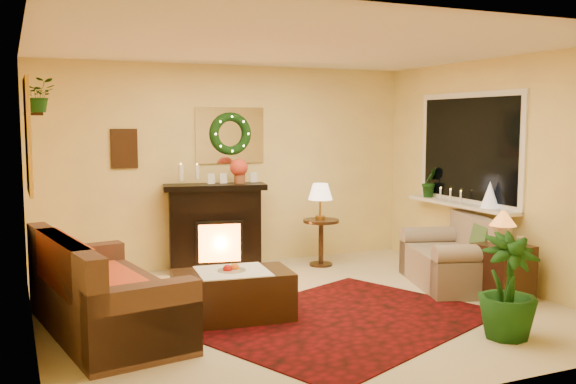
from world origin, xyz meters
name	(u,v)px	position (x,y,z in m)	size (l,w,h in m)	color
floor	(302,309)	(0.00, 0.00, 0.00)	(5.00, 5.00, 0.00)	beige
ceiling	(303,46)	(0.00, 0.00, 2.60)	(5.00, 5.00, 0.00)	white
wall_back	(230,166)	(0.00, 2.25, 1.30)	(5.00, 5.00, 0.00)	#EFD88C
wall_front	(444,209)	(0.00, -2.25, 1.30)	(5.00, 5.00, 0.00)	#EFD88C
wall_left	(29,191)	(-2.50, 0.00, 1.30)	(4.50, 4.50, 0.00)	#EFD88C
wall_right	(501,172)	(2.50, 0.00, 1.30)	(4.50, 4.50, 0.00)	#EFD88C
area_rug	(345,321)	(0.20, -0.52, 0.01)	(2.65, 1.99, 0.01)	#561F12
sofa	(106,285)	(-1.89, 0.07, 0.43)	(0.91, 2.06, 0.89)	#54321F
red_throw	(94,279)	(-1.97, 0.24, 0.46)	(0.78, 1.26, 0.02)	red
fireplace	(215,228)	(-0.30, 1.97, 0.55)	(1.12, 0.36, 1.03)	black
poinsettia	(239,168)	(0.02, 1.94, 1.30)	(0.22, 0.22, 0.22)	red
mantel_candle_a	(181,173)	(-0.73, 1.93, 1.26)	(0.06, 0.06, 0.19)	white
mantel_candle_b	(197,172)	(-0.52, 1.94, 1.26)	(0.06, 0.06, 0.17)	silver
mantel_mirror	(230,135)	(0.00, 2.23, 1.70)	(0.92, 0.02, 0.72)	white
wreath	(231,134)	(0.00, 2.19, 1.72)	(0.55, 0.55, 0.11)	#194719
wall_art	(124,149)	(-1.35, 2.23, 1.55)	(0.32, 0.03, 0.48)	#381E11
gold_mirror	(28,136)	(-2.48, 0.30, 1.75)	(0.03, 0.84, 1.00)	gold
hanging_plant	(40,112)	(-2.34, 1.05, 1.97)	(0.33, 0.28, 0.36)	#194719
loveseat	(451,249)	(1.96, 0.18, 0.42)	(0.79, 1.37, 0.79)	tan
window_frame	(469,149)	(2.48, 0.55, 1.55)	(0.03, 1.86, 1.36)	white
window_glass	(468,149)	(2.47, 0.55, 1.55)	(0.02, 1.70, 1.22)	black
window_sill	(461,205)	(2.38, 0.55, 0.87)	(0.22, 1.86, 0.04)	white
mini_tree	(490,195)	(2.40, 0.06, 1.04)	(0.21, 0.21, 0.31)	white
sill_plant	(430,182)	(2.41, 1.21, 1.08)	(0.28, 0.23, 0.52)	#173A19
side_table_round	(321,241)	(1.05, 1.69, 0.33)	(0.47, 0.47, 0.61)	#40220E
lamp_cream	(320,199)	(1.05, 1.70, 0.88)	(0.32, 0.32, 0.49)	beige
end_table_square	(503,275)	(2.09, -0.54, 0.27)	(0.48, 0.48, 0.59)	#4D241B
lamp_tiffany	(503,230)	(2.08, -0.51, 0.74)	(0.28, 0.28, 0.41)	orange
coffee_table	(233,298)	(-0.74, -0.05, 0.21)	(1.10, 0.61, 0.46)	#3C2311
fruit_bowl	(232,273)	(-0.75, -0.04, 0.45)	(0.27, 0.27, 0.06)	beige
floor_palm	(508,287)	(1.27, -1.49, 0.45)	(1.54, 1.54, 2.75)	#306126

